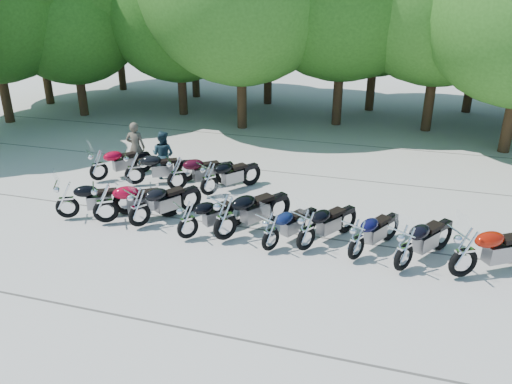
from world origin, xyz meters
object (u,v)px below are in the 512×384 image
(motorcycle_1, at_px, (105,202))
(motorcycle_4, at_px, (225,217))
(motorcycle_8, at_px, (405,247))
(motorcycle_0, at_px, (66,199))
(motorcycle_10, at_px, (98,164))
(motorcycle_9, at_px, (465,252))
(motorcycle_6, at_px, (306,230))
(motorcycle_12, at_px, (177,173))
(motorcycle_11, at_px, (134,168))
(motorcycle_5, at_px, (271,231))
(motorcycle_7, at_px, (357,239))
(motorcycle_2, at_px, (139,207))
(motorcycle_13, at_px, (209,178))
(rider_0, at_px, (136,147))
(rider_1, at_px, (163,155))
(motorcycle_3, at_px, (187,219))

(motorcycle_1, bearing_deg, motorcycle_4, -124.18)
(motorcycle_1, distance_m, motorcycle_8, 7.96)
(motorcycle_0, bearing_deg, motorcycle_1, -117.33)
(motorcycle_10, bearing_deg, motorcycle_9, -157.11)
(motorcycle_6, bearing_deg, motorcycle_12, 1.93)
(motorcycle_12, bearing_deg, motorcycle_11, 48.40)
(motorcycle_5, relative_size, motorcycle_6, 0.93)
(motorcycle_6, bearing_deg, motorcycle_10, 11.94)
(motorcycle_1, xyz_separation_m, motorcycle_11, (-0.66, 2.78, -0.03))
(motorcycle_7, height_order, motorcycle_10, motorcycle_10)
(motorcycle_6, xyz_separation_m, motorcycle_11, (-6.27, 2.72, 0.03))
(motorcycle_2, relative_size, motorcycle_13, 1.02)
(motorcycle_12, bearing_deg, motorcycle_10, 49.39)
(motorcycle_0, distance_m, motorcycle_4, 4.72)
(motorcycle_8, xyz_separation_m, motorcycle_12, (-7.08, 2.98, -0.01))
(motorcycle_4, distance_m, motorcycle_8, 4.45)
(motorcycle_2, relative_size, motorcycle_4, 0.90)
(motorcycle_4, relative_size, motorcycle_9, 1.01)
(motorcycle_0, bearing_deg, motorcycle_13, -79.70)
(motorcycle_9, height_order, rider_0, rider_0)
(motorcycle_4, distance_m, rider_0, 6.24)
(motorcycle_2, bearing_deg, rider_1, -41.63)
(motorcycle_13, bearing_deg, motorcycle_2, 104.52)
(motorcycle_8, distance_m, motorcycle_11, 9.13)
(motorcycle_2, xyz_separation_m, motorcycle_11, (-1.67, 2.72, 0.00))
(motorcycle_4, relative_size, motorcycle_12, 1.10)
(motorcycle_3, relative_size, motorcycle_13, 0.94)
(motorcycle_8, distance_m, motorcycle_9, 1.29)
(motorcycle_1, bearing_deg, motorcycle_9, -125.10)
(motorcycle_0, relative_size, motorcycle_13, 1.00)
(motorcycle_5, relative_size, rider_1, 1.24)
(motorcycle_1, height_order, motorcycle_13, motorcycle_1)
(motorcycle_3, xyz_separation_m, motorcycle_11, (-3.20, 2.98, 0.05))
(motorcycle_0, relative_size, motorcycle_5, 1.09)
(motorcycle_0, distance_m, motorcycle_8, 9.17)
(motorcycle_0, xyz_separation_m, motorcycle_6, (6.82, 0.11, -0.01))
(motorcycle_5, xyz_separation_m, rider_1, (-4.85, 3.93, 0.25))
(motorcycle_2, xyz_separation_m, motorcycle_5, (3.77, -0.25, -0.07))
(motorcycle_0, distance_m, motorcycle_6, 6.82)
(motorcycle_8, height_order, motorcycle_10, motorcycle_8)
(motorcycle_0, height_order, motorcycle_4, motorcycle_4)
(motorcycle_3, height_order, motorcycle_5, motorcycle_3)
(motorcycle_6, xyz_separation_m, motorcycle_10, (-7.62, 2.70, 0.00))
(motorcycle_4, bearing_deg, motorcycle_2, 32.26)
(motorcycle_1, bearing_deg, motorcycle_13, -71.74)
(motorcycle_6, height_order, rider_0, rider_0)
(motorcycle_8, distance_m, motorcycle_13, 6.59)
(motorcycle_0, xyz_separation_m, motorcycle_11, (0.55, 2.82, 0.02))
(motorcycle_4, xyz_separation_m, motorcycle_7, (3.35, -0.03, -0.11))
(motorcycle_2, height_order, motorcycle_9, motorcycle_9)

